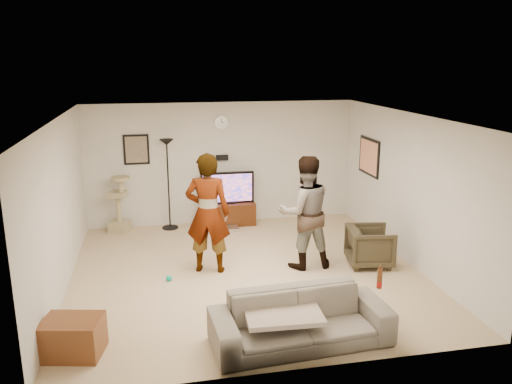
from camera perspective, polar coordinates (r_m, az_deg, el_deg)
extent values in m
cube|color=tan|center=(8.41, -1.10, -8.94)|extent=(5.50, 5.50, 0.02)
cube|color=white|center=(7.75, -1.19, 8.39)|extent=(5.50, 5.50, 0.02)
cube|color=silver|center=(10.64, -3.82, 3.20)|extent=(5.50, 0.04, 2.50)
cube|color=silver|center=(5.45, 4.15, -8.10)|extent=(5.50, 0.04, 2.50)
cube|color=silver|center=(7.99, -20.94, -1.62)|extent=(0.04, 5.50, 2.50)
cube|color=silver|center=(8.89, 16.58, 0.33)|extent=(0.04, 5.50, 2.50)
cylinder|color=white|center=(10.47, -3.88, 7.73)|extent=(0.26, 0.04, 0.26)
cube|color=black|center=(10.55, -3.79, 3.82)|extent=(0.25, 0.10, 0.10)
cube|color=#6F6351|center=(10.47, -13.13, 4.61)|extent=(0.42, 0.03, 0.52)
cube|color=#FF9470|center=(10.23, 12.43, 3.86)|extent=(0.03, 0.78, 0.62)
cube|color=#3A1B0A|center=(10.66, -3.16, -2.41)|extent=(1.12, 0.45, 0.46)
cube|color=silver|center=(10.34, -3.07, -4.10)|extent=(0.40, 0.30, 0.07)
cube|color=black|center=(10.51, -3.21, 0.49)|extent=(1.09, 0.08, 0.65)
cube|color=#E26753|center=(10.47, -3.17, 0.43)|extent=(1.00, 0.01, 0.57)
cylinder|color=black|center=(10.38, -9.69, 0.80)|extent=(0.32, 0.32, 1.82)
cube|color=tan|center=(10.49, -15.04, -1.30)|extent=(0.46, 0.46, 1.13)
imported|color=gray|center=(8.18, -5.36, -2.36)|extent=(0.81, 0.63, 1.94)
imported|color=#214E84|center=(8.36, 5.42, -2.27)|extent=(0.93, 0.73, 1.86)
imported|color=slate|center=(6.38, 4.98, -13.88)|extent=(2.20, 0.98, 0.63)
cube|color=#C5AE98|center=(6.27, 2.97, -13.23)|extent=(0.93, 0.74, 0.06)
cylinder|color=#602F12|center=(6.51, 13.55, -9.33)|extent=(0.06, 0.06, 0.25)
imported|color=#352F20|center=(8.78, 12.52, -5.88)|extent=(0.82, 0.80, 0.65)
cube|color=#5D3118|center=(6.54, -19.65, -14.92)|extent=(0.75, 0.63, 0.44)
sphere|color=#00B289|center=(8.19, -9.62, -9.41)|extent=(0.09, 0.09, 0.09)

